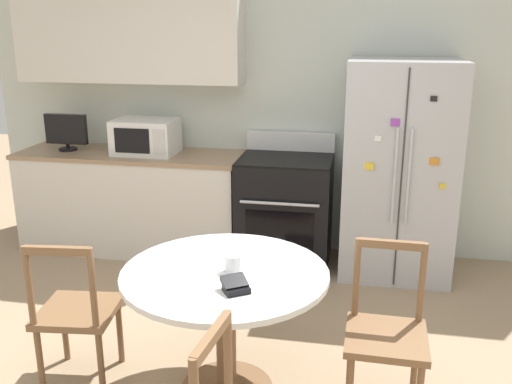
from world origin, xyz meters
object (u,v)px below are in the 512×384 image
at_px(countertop_tv, 66,131).
at_px(dining_chair_right, 386,334).
at_px(candle_glass, 233,264).
at_px(wallet, 235,286).
at_px(refrigerator, 399,170).
at_px(oven_range, 285,209).
at_px(dining_chair_left, 76,313).
at_px(microwave, 146,137).

relative_size(countertop_tv, dining_chair_right, 0.42).
relative_size(candle_glass, wallet, 0.55).
xyz_separation_m(candle_glass, wallet, (0.06, -0.22, -0.01)).
xyz_separation_m(refrigerator, countertop_tv, (-2.89, 0.04, 0.21)).
distance_m(refrigerator, dining_chair_right, 1.87).
bearing_deg(refrigerator, wallet, -112.86).
relative_size(refrigerator, candle_glass, 18.23).
distance_m(oven_range, dining_chair_right, 2.02).
bearing_deg(refrigerator, dining_chair_right, -93.81).
xyz_separation_m(oven_range, dining_chair_left, (-0.92, -1.95, -0.03)).
bearing_deg(wallet, refrigerator, 67.14).
bearing_deg(oven_range, dining_chair_left, -115.22).
bearing_deg(refrigerator, dining_chair_left, -133.80).
relative_size(oven_range, candle_glass, 11.36).
bearing_deg(dining_chair_left, countertop_tv, 111.76).
bearing_deg(dining_chair_left, candle_glass, -2.70).
height_order(dining_chair_right, wallet, dining_chair_right).
relative_size(countertop_tv, candle_glass, 4.03).
bearing_deg(refrigerator, microwave, 178.47).
distance_m(countertop_tv, candle_glass, 2.74).
relative_size(refrigerator, dining_chair_left, 1.92).
relative_size(refrigerator, countertop_tv, 4.53).
height_order(microwave, wallet, microwave).
bearing_deg(candle_glass, refrigerator, 63.21).
bearing_deg(wallet, candle_glass, 105.45).
bearing_deg(microwave, candle_glass, -57.52).
height_order(dining_chair_left, wallet, dining_chair_left).
relative_size(dining_chair_right, wallet, 5.25).
xyz_separation_m(microwave, countertop_tv, (-0.74, -0.01, 0.03)).
height_order(countertop_tv, dining_chair_left, countertop_tv).
distance_m(refrigerator, candle_glass, 2.07).
relative_size(refrigerator, dining_chair_right, 1.92).
distance_m(oven_range, dining_chair_left, 2.15).
xyz_separation_m(oven_range, candle_glass, (-0.02, -1.88, 0.31)).
bearing_deg(dining_chair_left, refrigerator, 39.61).
bearing_deg(microwave, oven_range, -1.09).
relative_size(microwave, dining_chair_right, 0.59).
height_order(refrigerator, microwave, refrigerator).
relative_size(countertop_tv, dining_chair_left, 0.42).
xyz_separation_m(microwave, wallet, (1.28, -2.13, -0.28)).
distance_m(microwave, dining_chair_left, 2.09).
height_order(refrigerator, dining_chair_left, refrigerator).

